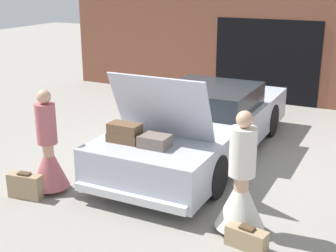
# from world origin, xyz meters

# --- Properties ---
(ground_plane) EXTENTS (40.00, 40.00, 0.00)m
(ground_plane) POSITION_xyz_m (0.00, 0.00, 0.00)
(ground_plane) COLOR gray
(garage_wall_back) EXTENTS (12.00, 0.14, 2.80)m
(garage_wall_back) POSITION_xyz_m (0.00, 4.42, 1.39)
(garage_wall_back) COLOR brown
(garage_wall_back) RESTS_ON ground_plane
(car) EXTENTS (1.94, 5.46, 1.87)m
(car) POSITION_xyz_m (-0.00, 0.01, 0.59)
(car) COLOR #B2B7C6
(car) RESTS_ON ground_plane
(person_left) EXTENTS (0.59, 0.59, 1.65)m
(person_left) POSITION_xyz_m (-1.53, -2.56, 0.59)
(person_left) COLOR tan
(person_left) RESTS_ON ground_plane
(person_right) EXTENTS (0.66, 0.66, 1.67)m
(person_right) POSITION_xyz_m (1.53, -2.42, 0.59)
(person_right) COLOR tan
(person_right) RESTS_ON ground_plane
(suitcase_beside_left_person) EXTENTS (0.56, 0.26, 0.41)m
(suitcase_beside_left_person) POSITION_xyz_m (-1.71, -2.94, 0.19)
(suitcase_beside_left_person) COLOR #9E8460
(suitcase_beside_left_person) RESTS_ON ground_plane
(suitcase_beside_right_person) EXTENTS (0.56, 0.29, 0.30)m
(suitcase_beside_right_person) POSITION_xyz_m (1.75, -2.78, 0.13)
(suitcase_beside_right_person) COLOR #9E8460
(suitcase_beside_right_person) RESTS_ON ground_plane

